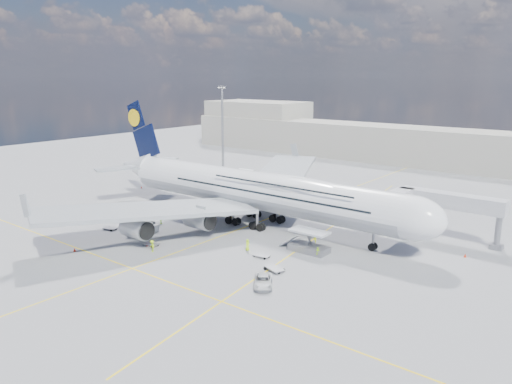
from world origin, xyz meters
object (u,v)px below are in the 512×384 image
Objects in this scene: dolly_row_a at (110,228)px; cone_wing_left_outer at (277,187)px; cargo_loader at (308,244)px; crew_loader at (315,239)px; dolly_nose_near at (261,256)px; dolly_row_b at (135,230)px; catering_truck_outer at (247,178)px; baggage_tug at (152,227)px; crew_tug at (152,246)px; cone_wing_right_outer at (75,250)px; catering_truck_inner at (281,195)px; cone_wing_left_inner at (259,197)px; light_mast at (222,129)px; cone_nose at (465,255)px; jet_bridge at (428,202)px; crew_wing at (161,219)px; dolly_row_c at (150,244)px; dolly_back at (169,213)px; crew_nose at (318,252)px; crew_van at (248,245)px; airliner at (256,190)px; cone_tail at (142,187)px; service_van at (263,281)px; dolly_nose_far at (274,269)px; cone_wing_right_inner at (147,245)px.

dolly_row_a is 48.44m from cone_wing_left_outer.
crew_loader is at bearing 106.36° from cargo_loader.
dolly_nose_near is (-4.39, -6.97, -0.95)m from cargo_loader.
catering_truck_outer is at bearing 87.28° from dolly_row_b.
crew_tug reaches higher than baggage_tug.
cone_wing_left_outer is at bearing 91.25° from cone_wing_right_outer.
catering_truck_inner is 7.99m from cone_wing_left_inner.
baggage_tug reaches higher than dolly_nose_near.
light_mast is at bearing 95.02° from dolly_row_a.
cone_nose is at bearing 83.47° from crew_loader.
crew_wing is at bearing -152.91° from jet_bridge.
dolly_back is (-10.69, 13.86, 0.65)m from dolly_row_c.
catering_truck_outer is (-35.95, 40.21, 1.59)m from dolly_nose_near.
dolly_row_c is 1.11× the size of dolly_nose_near.
crew_nose is 0.88× the size of crew_van.
crew_loader is (3.28, 10.77, 0.58)m from dolly_nose_near.
crew_nose is at bearing -74.13° from catering_truck_inner.
airliner reaches higher than cone_wing_right_outer.
dolly_row_c is at bearing 51.52° from cone_wing_right_outer.
crew_tug is (-15.77, -9.16, 0.70)m from dolly_nose_near.
dolly_row_b is at bearing -89.90° from crew_loader.
light_mast is at bearing 84.78° from cone_tail.
crew_nose is at bearing 2.44° from dolly_row_b.
cargo_loader is 3.97m from crew_loader.
cone_nose is (57.08, 26.51, -0.01)m from dolly_row_a.
airliner is at bearing -40.62° from crew_wing.
cone_wing_left_outer is at bearing 121.27° from crew_nose.
jet_bridge is at bearing 19.40° from dolly_row_b.
crew_loader is 43.80m from cone_wing_left_outer.
cone_wing_left_outer is (-30.61, 31.33, -0.61)m from crew_loader.
jet_bridge reaches higher than cone_nose.
airliner is 27.48× the size of dolly_row_a.
cone_nose is at bearing 9.40° from airliner.
cone_wing_left_outer is (-2.39, 47.49, -0.73)m from dolly_row_b.
cone_wing_left_outer is at bearing 121.07° from crew_tug.
cone_tail is at bearing 179.91° from cone_nose.
cone_nose is at bearing -22.32° from cone_wing_left_outer.
catering_truck_inner is 38.69m from crew_tug.
airliner is at bearing 65.96° from cone_wing_right_outer.
service_van is 35.74m from crew_wing.
dolly_row_b is 5.78× the size of cone_wing_left_outer.
dolly_nose_far is (-12.40, -28.32, -6.49)m from jet_bridge.
airliner is 139.41× the size of cone_wing_left_outer.
baggage_tug is at bearing -81.32° from catering_truck_outer.
baggage_tug is 32.73m from crew_nose.
catering_truck_inner is at bearing 79.23° from cone_wing_right_outer.
cargo_loader is 4.40× the size of crew_van.
cone_wing_right_inner is (8.21, -10.27, -0.68)m from crew_wing.
dolly_nose_far is (57.41, -52.39, -12.84)m from light_mast.
catering_truck_inner is at bearing 133.80° from cargo_loader.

